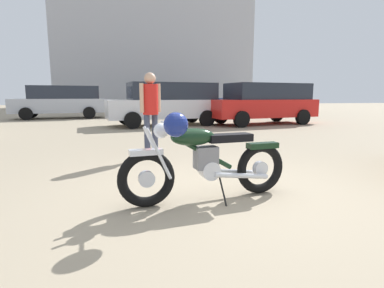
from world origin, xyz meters
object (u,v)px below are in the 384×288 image
(silver_sedan_mid, at_px, (61,101))
(dark_sedan_left, at_px, (168,103))
(bystander, at_px, (151,106))
(white_estate_far, at_px, (160,100))
(blue_hatchback_right, at_px, (264,102))
(pale_sedan_back, at_px, (249,100))
(vintage_motorcycle, at_px, (204,160))

(silver_sedan_mid, bearing_deg, dark_sedan_left, 127.64)
(bystander, distance_m, white_estate_far, 14.15)
(blue_hatchback_right, xyz_separation_m, pale_sedan_back, (2.29, 7.31, -0.02))
(bystander, distance_m, blue_hatchback_right, 8.13)
(blue_hatchback_right, bearing_deg, white_estate_far, -74.89)
(bystander, bearing_deg, blue_hatchback_right, 111.83)
(vintage_motorcycle, relative_size, pale_sedan_back, 0.53)
(vintage_motorcycle, xyz_separation_m, blue_hatchback_right, (4.79, 8.81, 0.45))
(blue_hatchback_right, relative_size, dark_sedan_left, 1.00)
(vintage_motorcycle, bearing_deg, dark_sedan_left, -102.22)
(bystander, relative_size, dark_sedan_left, 0.34)
(bystander, xyz_separation_m, white_estate_far, (1.49, 14.07, -0.10))
(vintage_motorcycle, relative_size, bystander, 1.25)
(silver_sedan_mid, bearing_deg, vintage_motorcycle, 99.47)
(white_estate_far, bearing_deg, dark_sedan_left, -102.94)
(blue_hatchback_right, height_order, dark_sedan_left, same)
(vintage_motorcycle, distance_m, bystander, 2.68)
(bystander, bearing_deg, vintage_motorcycle, -18.49)
(silver_sedan_mid, xyz_separation_m, pale_sedan_back, (11.61, 2.01, -0.02))
(pale_sedan_back, distance_m, white_estate_far, 6.05)
(vintage_motorcycle, xyz_separation_m, white_estate_far, (1.05, 16.66, 0.43))
(bystander, relative_size, blue_hatchback_right, 0.34)
(dark_sedan_left, relative_size, silver_sedan_mid, 1.00)
(vintage_motorcycle, height_order, blue_hatchback_right, blue_hatchback_right)
(pale_sedan_back, xyz_separation_m, white_estate_far, (-6.03, 0.53, 0.00))
(vintage_motorcycle, distance_m, blue_hatchback_right, 10.04)
(white_estate_far, bearing_deg, vintage_motorcycle, -103.65)
(bystander, height_order, dark_sedan_left, dark_sedan_left)
(silver_sedan_mid, distance_m, pale_sedan_back, 11.78)
(dark_sedan_left, xyz_separation_m, white_estate_far, (0.38, 7.57, -0.02))
(bystander, xyz_separation_m, dark_sedan_left, (1.11, 6.49, -0.08))
(dark_sedan_left, relative_size, pale_sedan_back, 1.25)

